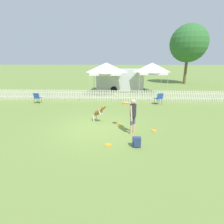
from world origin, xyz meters
TOP-DOWN VIEW (x-y plane):
  - ground_plane at (0.00, 0.00)m, footprint 240.00×240.00m
  - handler_person at (1.70, -0.57)m, footprint 0.70×1.06m
  - leaping_dog at (-0.01, 0.85)m, footprint 0.96×0.85m
  - frisbee_near_handler at (0.68, -1.85)m, footprint 0.27×0.27m
  - frisbee_near_dog at (1.06, 0.60)m, footprint 0.27×0.27m
  - frisbee_midfield at (2.81, -0.26)m, footprint 0.27×0.27m
  - backpack_on_grass at (1.80, -1.94)m, footprint 0.32×0.23m
  - picket_fence at (-0.00, 6.18)m, footprint 21.25×0.04m
  - folding_chair_blue_left at (-5.37, 4.99)m, footprint 0.46×0.48m
  - folding_chair_center at (4.12, 5.01)m, footprint 0.62×0.64m
  - canopy_tent_main at (-0.20, 8.80)m, footprint 2.88×2.88m
  - canopy_tent_secondary at (4.18, 9.27)m, footprint 2.59×2.59m
  - equipment_trailer at (1.12, 10.89)m, footprint 5.71×2.35m
  - tree_left_grove at (10.33, 17.51)m, footprint 4.98×4.98m

SIDE VIEW (x-z plane):
  - ground_plane at x=0.00m, z-range 0.00..0.00m
  - frisbee_near_handler at x=0.68m, z-range 0.00..0.02m
  - frisbee_near_dog at x=1.06m, z-range 0.00..0.02m
  - frisbee_midfield at x=2.81m, z-range 0.00..0.02m
  - backpack_on_grass at x=1.80m, z-range 0.00..0.40m
  - picket_fence at x=0.00m, z-range 0.00..0.89m
  - folding_chair_blue_left at x=-5.37m, z-range 0.08..0.92m
  - folding_chair_center at x=4.12m, z-range 0.09..0.99m
  - leaping_dog at x=-0.01m, z-range 0.08..1.11m
  - handler_person at x=1.70m, z-range 0.21..1.84m
  - equipment_trailer at x=1.12m, z-range 0.07..2.44m
  - canopy_tent_main at x=-0.20m, z-range 0.97..4.03m
  - canopy_tent_secondary at x=4.18m, z-range 0.99..4.03m
  - tree_left_grove at x=10.33m, z-range 1.46..9.40m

